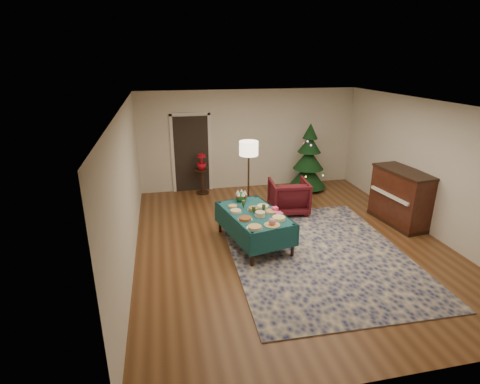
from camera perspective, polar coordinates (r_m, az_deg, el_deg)
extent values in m
plane|color=#593319|center=(7.67, 7.41, -7.46)|extent=(7.00, 7.00, 0.00)
plane|color=white|center=(6.87, 8.43, 12.98)|extent=(7.00, 7.00, 0.00)
plane|color=beige|center=(10.40, 1.40, 7.97)|extent=(6.00, 0.00, 6.00)
plane|color=beige|center=(4.32, 23.88, -11.97)|extent=(6.00, 0.00, 6.00)
plane|color=beige|center=(6.78, -16.75, 0.51)|extent=(0.00, 7.00, 7.00)
plane|color=beige|center=(8.62, 27.05, 3.24)|extent=(0.00, 7.00, 7.00)
cube|color=black|center=(10.22, -7.40, 5.70)|extent=(0.92, 0.02, 2.04)
cube|color=silver|center=(10.18, -10.22, 5.66)|extent=(0.08, 0.04, 2.14)
cube|color=silver|center=(10.25, -4.61, 6.02)|extent=(0.08, 0.04, 2.14)
cube|color=silver|center=(10.00, -7.67, 11.69)|extent=(1.08, 0.04, 0.08)
cube|color=#131948|center=(7.31, 11.69, -9.10)|extent=(3.30, 4.27, 0.02)
cylinder|color=black|center=(6.61, 1.84, -8.81)|extent=(0.06, 0.06, 0.66)
cylinder|color=black|center=(7.87, -3.09, -3.87)|extent=(0.06, 0.06, 0.66)
cylinder|color=black|center=(6.97, 8.05, -7.37)|extent=(0.06, 0.06, 0.66)
cylinder|color=black|center=(8.18, 2.35, -2.91)|extent=(0.06, 0.06, 0.66)
cube|color=#134340|center=(7.25, 2.16, -3.30)|extent=(1.31, 1.85, 0.04)
cube|color=#134340|center=(8.02, -0.49, -2.41)|extent=(0.98, 0.24, 0.42)
cube|color=#134340|center=(6.67, 5.32, -7.37)|extent=(0.98, 0.24, 0.42)
cube|color=#134340|center=(7.54, 5.40, -4.03)|extent=(0.39, 1.67, 0.42)
cube|color=#134340|center=(7.15, -1.31, -5.33)|extent=(0.39, 1.67, 0.42)
cylinder|color=silver|center=(6.62, 2.25, -5.49)|extent=(0.29, 0.29, 0.01)
cylinder|color=tan|center=(6.61, 2.25, -5.32)|extent=(0.24, 0.24, 0.03)
cylinder|color=silver|center=(6.73, 4.91, -5.08)|extent=(0.29, 0.29, 0.01)
sphere|color=#CC727A|center=(6.70, 4.93, -4.52)|extent=(0.13, 0.13, 0.13)
cylinder|color=silver|center=(6.98, 5.92, -4.15)|extent=(0.28, 0.28, 0.01)
cylinder|color=#D8D172|center=(6.97, 5.93, -3.95)|extent=(0.24, 0.24, 0.04)
cylinder|color=silver|center=(6.94, 0.80, -4.20)|extent=(0.28, 0.28, 0.01)
cylinder|color=brown|center=(6.93, 0.80, -4.03)|extent=(0.24, 0.24, 0.04)
cylinder|color=silver|center=(7.09, 3.10, -3.69)|extent=(0.22, 0.22, 0.01)
cylinder|color=tan|center=(7.07, 3.10, -3.35)|extent=(0.18, 0.18, 0.08)
cylinder|color=silver|center=(7.28, 4.74, -3.08)|extent=(0.26, 0.26, 0.01)
cylinder|color=#B2844C|center=(7.27, 4.74, -2.95)|extent=(0.22, 0.22, 0.03)
cylinder|color=silver|center=(7.26, -0.66, -3.06)|extent=(0.24, 0.24, 0.01)
cylinder|color=#D8BF7F|center=(7.25, -0.66, -2.89)|extent=(0.20, 0.20, 0.04)
cylinder|color=silver|center=(7.35, 2.12, -2.78)|extent=(0.25, 0.25, 0.01)
cylinder|color=maroon|center=(7.34, 2.12, -2.55)|extent=(0.21, 0.21, 0.05)
cylinder|color=silver|center=(7.52, 3.49, -2.27)|extent=(0.26, 0.26, 0.01)
cylinder|color=#F2EACC|center=(7.51, 3.50, -2.14)|extent=(0.22, 0.22, 0.03)
cylinder|color=silver|center=(7.51, -1.10, -2.28)|extent=(0.21, 0.21, 0.01)
cylinder|color=tan|center=(7.50, -1.10, -2.15)|extent=(0.18, 0.18, 0.03)
cone|color=#2D471E|center=(7.46, 0.53, -2.13)|extent=(0.06, 0.06, 0.08)
cylinder|color=#2D471E|center=(7.43, 0.53, -1.59)|extent=(0.07, 0.07, 0.08)
cone|color=#2D471E|center=(7.28, 3.63, -2.77)|extent=(0.06, 0.06, 0.08)
cylinder|color=#2D471E|center=(7.25, 3.64, -2.22)|extent=(0.07, 0.07, 0.08)
cone|color=#2D471E|center=(7.18, 2.11, -3.06)|extent=(0.06, 0.06, 0.08)
cylinder|color=#2D471E|center=(7.15, 2.12, -2.50)|extent=(0.07, 0.07, 0.08)
cube|color=#F04279|center=(7.20, 5.93, -3.28)|extent=(0.16, 0.16, 0.04)
cube|color=#EB417C|center=(7.32, 5.33, -2.64)|extent=(0.13, 0.13, 0.09)
sphere|color=#1E4C1E|center=(7.78, 0.18, -0.79)|extent=(0.23, 0.23, 0.23)
cone|color=white|center=(7.76, 0.75, -0.02)|extent=(0.09, 0.09, 0.11)
cone|color=white|center=(7.82, 0.24, 0.14)|extent=(0.09, 0.09, 0.11)
cone|color=white|center=(7.77, -0.36, 0.02)|extent=(0.09, 0.09, 0.11)
cone|color=white|center=(7.69, -0.22, -0.21)|extent=(0.09, 0.09, 0.11)
cone|color=white|center=(7.68, 0.48, -0.23)|extent=(0.09, 0.09, 0.11)
sphere|color=#B20C0F|center=(7.84, 0.67, -0.37)|extent=(0.06, 0.06, 0.06)
sphere|color=#B20C0F|center=(7.83, -0.34, -0.38)|extent=(0.06, 0.06, 0.06)
sphere|color=#B20C0F|center=(7.70, -0.32, -0.73)|extent=(0.06, 0.06, 0.06)
sphere|color=#B20C0F|center=(7.71, 0.70, -0.72)|extent=(0.06, 0.06, 0.06)
imported|color=#4D1016|center=(8.88, 7.43, -0.42)|extent=(0.93, 0.88, 0.88)
cylinder|color=#A57F3F|center=(8.86, 1.26, -3.27)|extent=(0.30, 0.30, 0.03)
cylinder|color=black|center=(8.58, 1.30, 1.51)|extent=(0.04, 0.04, 1.59)
cylinder|color=#FFEABF|center=(8.36, 1.34, 6.68)|extent=(0.42, 0.42, 0.32)
cylinder|color=black|center=(10.23, -5.73, -0.09)|extent=(0.34, 0.34, 0.04)
cylinder|color=black|center=(10.13, -5.79, 1.56)|extent=(0.08, 0.08, 0.62)
cylinder|color=black|center=(10.03, -5.86, 3.35)|extent=(0.38, 0.38, 0.03)
imported|color=#A90C17|center=(9.99, -5.88, 4.10)|extent=(0.25, 0.44, 0.25)
cylinder|color=black|center=(10.65, 10.15, 0.82)|extent=(0.11, 0.11, 0.15)
cone|color=black|center=(10.54, 10.27, 2.58)|extent=(1.24, 1.24, 0.65)
cone|color=black|center=(10.42, 10.42, 5.00)|extent=(1.02, 1.02, 0.55)
cone|color=black|center=(10.32, 10.57, 7.23)|extent=(0.77, 0.77, 0.46)
cone|color=black|center=(10.25, 10.69, 9.15)|extent=(0.50, 0.50, 0.42)
cube|color=black|center=(9.12, 22.84, -4.06)|extent=(0.75, 1.45, 0.08)
cube|color=black|center=(8.92, 23.32, -0.72)|extent=(0.73, 1.43, 1.14)
cube|color=black|center=(8.75, 23.84, 2.89)|extent=(0.77, 1.47, 0.05)
cube|color=white|center=(8.71, 21.93, -0.45)|extent=(0.24, 1.18, 0.06)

